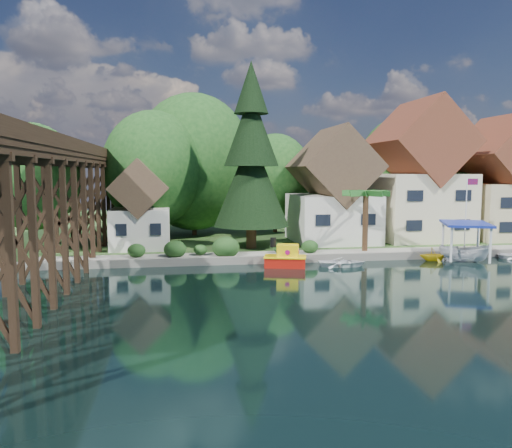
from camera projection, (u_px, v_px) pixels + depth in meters
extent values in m
plane|color=black|center=(302.00, 286.00, 31.69)|extent=(140.00, 140.00, 0.00)
cube|color=#2A491D|center=(238.00, 225.00, 65.06)|extent=(140.00, 52.00, 0.50)
cube|color=slate|center=(326.00, 258.00, 40.14)|extent=(60.00, 0.40, 0.62)
cube|color=gray|center=(344.00, 252.00, 41.71)|extent=(50.00, 2.60, 0.06)
cube|color=black|center=(16.00, 235.00, 25.64)|extent=(4.00, 0.36, 8.00)
cube|color=black|center=(34.00, 228.00, 28.78)|extent=(4.00, 0.36, 8.00)
cube|color=black|center=(48.00, 222.00, 31.92)|extent=(4.00, 0.36, 8.00)
cube|color=black|center=(59.00, 218.00, 35.06)|extent=(4.00, 0.36, 8.00)
cube|color=black|center=(69.00, 214.00, 38.21)|extent=(4.00, 0.36, 8.00)
cube|color=black|center=(77.00, 211.00, 41.35)|extent=(4.00, 0.36, 8.00)
cube|color=black|center=(84.00, 208.00, 44.49)|extent=(4.00, 0.36, 8.00)
cube|color=black|center=(90.00, 206.00, 47.64)|extent=(4.00, 0.36, 8.00)
cube|color=black|center=(96.00, 203.00, 50.78)|extent=(4.00, 0.36, 8.00)
cube|color=black|center=(100.00, 202.00, 53.92)|extent=(4.00, 0.36, 8.00)
cube|color=black|center=(29.00, 160.00, 33.98)|extent=(0.35, 44.00, 0.35)
cube|color=black|center=(82.00, 160.00, 34.52)|extent=(0.35, 44.00, 0.35)
cube|color=black|center=(55.00, 155.00, 34.22)|extent=(4.00, 44.00, 0.30)
cube|color=black|center=(24.00, 147.00, 33.85)|extent=(0.12, 44.00, 0.80)
cube|color=black|center=(85.00, 147.00, 34.47)|extent=(0.12, 44.00, 0.80)
cube|color=silver|center=(332.00, 218.00, 48.21)|extent=(7.50, 8.00, 4.50)
cube|color=#4E3729|center=(333.00, 167.00, 47.69)|extent=(7.64, 8.64, 7.64)
cube|color=black|center=(323.00, 220.00, 43.89)|extent=(1.35, 0.08, 1.00)
cube|color=black|center=(368.00, 219.00, 44.55)|extent=(1.35, 0.08, 1.00)
cube|color=beige|center=(417.00, 206.00, 50.00)|extent=(8.50, 8.50, 6.50)
cube|color=brown|center=(419.00, 143.00, 49.34)|extent=(8.65, 9.18, 8.65)
cube|color=black|center=(415.00, 206.00, 45.38)|extent=(1.53, 0.08, 1.00)
cube|color=black|center=(463.00, 206.00, 46.12)|extent=(1.53, 0.08, 1.00)
cube|color=beige|center=(501.00, 211.00, 50.96)|extent=(8.00, 8.00, 5.50)
cube|color=brown|center=(504.00, 155.00, 50.38)|extent=(8.15, 8.64, 8.15)
cube|color=black|center=(507.00, 211.00, 46.62)|extent=(1.44, 0.08, 1.00)
cube|color=silver|center=(141.00, 228.00, 43.98)|extent=(5.00, 5.00, 3.50)
cube|color=#4E3729|center=(140.00, 188.00, 43.61)|extent=(5.09, 5.40, 5.09)
cube|color=black|center=(121.00, 230.00, 41.25)|extent=(0.90, 0.08, 1.00)
cube|color=black|center=(156.00, 229.00, 41.69)|extent=(0.90, 0.08, 1.00)
cylinder|color=#382314|center=(154.00, 218.00, 48.51)|extent=(0.50, 0.50, 4.50)
ellipsoid|color=#194619|center=(153.00, 169.00, 48.01)|extent=(4.40, 4.40, 5.06)
cylinder|color=#382314|center=(194.00, 212.00, 53.04)|extent=(0.50, 0.50, 4.95)
ellipsoid|color=#194619|center=(194.00, 162.00, 52.49)|extent=(5.00, 5.00, 5.75)
cylinder|color=#382314|center=(275.00, 214.00, 55.47)|extent=(0.50, 0.50, 4.05)
ellipsoid|color=#194619|center=(275.00, 176.00, 55.02)|extent=(4.00, 4.00, 4.60)
cylinder|color=#382314|center=(402.00, 210.00, 57.78)|extent=(0.50, 0.50, 4.50)
ellipsoid|color=#194619|center=(403.00, 169.00, 57.29)|extent=(4.60, 4.60, 5.29)
cylinder|color=#382314|center=(486.00, 216.00, 55.15)|extent=(0.50, 0.50, 3.60)
ellipsoid|color=#194619|center=(488.00, 182.00, 54.75)|extent=(3.80, 3.80, 4.37)
cylinder|color=#382314|center=(34.00, 226.00, 43.04)|extent=(0.50, 0.50, 4.05)
ellipsoid|color=#194619|center=(32.00, 177.00, 42.60)|extent=(4.00, 4.00, 4.60)
ellipsoid|color=#1C3D16|center=(175.00, 247.00, 39.35)|extent=(1.98, 1.98, 1.53)
ellipsoid|color=#1C3D16|center=(200.00, 248.00, 39.97)|extent=(1.54, 1.54, 1.19)
ellipsoid|color=#1C3D16|center=(226.00, 246.00, 39.77)|extent=(2.20, 2.20, 1.70)
ellipsoid|color=#1C3D16|center=(136.00, 249.00, 39.09)|extent=(1.76, 1.76, 1.36)
ellipsoid|color=#1C3D16|center=(279.00, 246.00, 41.08)|extent=(1.54, 1.54, 1.19)
ellipsoid|color=#1C3D16|center=(310.00, 245.00, 41.17)|extent=(1.76, 1.76, 1.36)
cylinder|color=#382314|center=(251.00, 231.00, 43.89)|extent=(0.89, 0.89, 2.98)
cone|color=black|center=(251.00, 180.00, 43.42)|extent=(6.56, 6.56, 7.95)
cone|color=black|center=(251.00, 128.00, 42.96)|extent=(4.77, 4.77, 6.46)
cone|color=black|center=(251.00, 87.00, 42.59)|extent=(2.98, 2.98, 4.47)
cylinder|color=#382314|center=(365.00, 224.00, 41.99)|extent=(0.47, 0.47, 4.72)
ellipsoid|color=#1C4A18|center=(366.00, 193.00, 41.72)|extent=(4.42, 4.42, 1.07)
cylinder|color=white|center=(466.00, 214.00, 42.95)|extent=(0.09, 0.09, 6.22)
cube|color=#AB0C12|center=(473.00, 182.00, 42.68)|extent=(0.89, 0.13, 0.53)
cube|color=#AE140B|center=(285.00, 262.00, 37.96)|extent=(3.37, 2.37, 0.81)
cube|color=yellow|center=(285.00, 257.00, 37.92)|extent=(3.49, 2.50, 0.10)
cube|color=yellow|center=(288.00, 251.00, 37.85)|extent=(1.89, 1.61, 1.02)
cylinder|color=black|center=(273.00, 242.00, 37.90)|extent=(0.45, 0.45, 0.71)
cylinder|color=#A00C5A|center=(287.00, 252.00, 37.23)|extent=(0.37, 0.18, 0.37)
cylinder|color=#A00C5A|center=(288.00, 250.00, 38.47)|extent=(0.37, 0.18, 0.37)
cylinder|color=#A00C5A|center=(299.00, 251.00, 37.76)|extent=(0.18, 0.37, 0.37)
imported|color=white|center=(342.00, 262.00, 38.20)|extent=(3.91, 3.07, 0.74)
imported|color=silver|center=(465.00, 252.00, 40.03)|extent=(4.26, 2.85, 1.54)
cube|color=#17299A|center=(466.00, 224.00, 39.79)|extent=(4.97, 5.84, 0.19)
cylinder|color=white|center=(490.00, 245.00, 37.54)|extent=(0.19, 0.19, 2.78)
cylinder|color=white|center=(478.00, 238.00, 41.74)|extent=(0.19, 0.19, 2.78)
cylinder|color=white|center=(451.00, 244.00, 38.13)|extent=(0.19, 0.19, 2.78)
cylinder|color=white|center=(443.00, 237.00, 42.33)|extent=(0.19, 0.19, 2.78)
imported|color=yellow|center=(434.00, 254.00, 40.45)|extent=(2.47, 2.18, 1.22)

